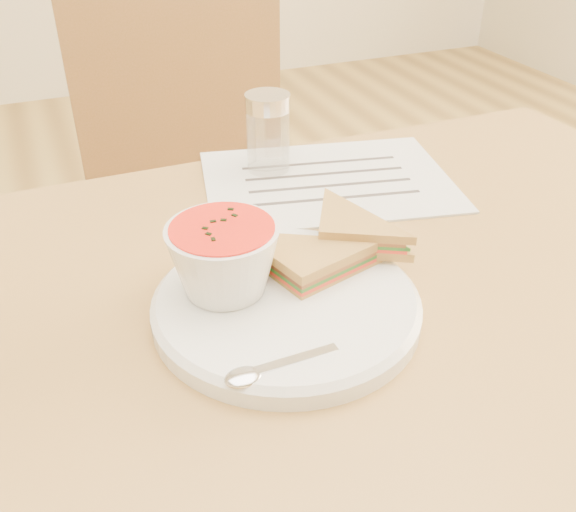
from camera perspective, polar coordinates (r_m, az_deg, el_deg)
name	(u,v)px	position (r m, az deg, el deg)	size (l,w,h in m)	color
chair_far	(213,245)	(1.26, -6.68, 0.95)	(0.41, 0.41, 0.93)	brown
plate	(286,306)	(0.61, -0.15, -4.49)	(0.25, 0.25, 0.02)	white
soup_bowl	(224,262)	(0.59, -5.71, -0.55)	(0.10, 0.10, 0.07)	white
sandwich_half_a	(302,292)	(0.58, 1.22, -3.23)	(0.10, 0.10, 0.03)	#B88E41
sandwich_half_b	(318,245)	(0.63, 2.69, 1.02)	(0.09, 0.09, 0.03)	#B88E41
spoon	(296,360)	(0.53, 0.71, -9.26)	(0.16, 0.03, 0.01)	silver
paper_menu	(328,181)	(0.85, 3.55, 6.71)	(0.32, 0.23, 0.00)	silver
condiment_shaker	(268,134)	(0.86, -1.79, 10.82)	(0.06, 0.06, 0.11)	silver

